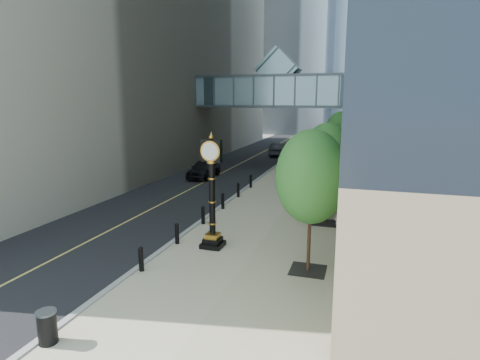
% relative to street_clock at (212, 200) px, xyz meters
% --- Properties ---
extents(ground, '(320.00, 320.00, 0.00)m').
position_rel_street_clock_xyz_m(ground, '(0.95, -4.31, -2.30)').
color(ground, gray).
rests_on(ground, ground).
extents(road, '(8.00, 180.00, 0.02)m').
position_rel_street_clock_xyz_m(road, '(-6.05, 35.69, -2.29)').
color(road, black).
rests_on(road, ground).
extents(sidewalk, '(8.00, 180.00, 0.06)m').
position_rel_street_clock_xyz_m(sidewalk, '(1.95, 35.69, -2.27)').
color(sidewalk, tan).
rests_on(sidewalk, ground).
extents(curb, '(0.25, 180.00, 0.07)m').
position_rel_street_clock_xyz_m(curb, '(-2.05, 35.69, -2.26)').
color(curb, gray).
rests_on(curb, ground).
extents(distant_tower_c, '(22.00, 22.00, 65.00)m').
position_rel_street_clock_xyz_m(distant_tower_c, '(-5.05, 115.69, 30.20)').
color(distant_tower_c, '#A7BDD2').
rests_on(distant_tower_c, ground).
extents(skywalk, '(17.00, 4.20, 5.80)m').
position_rel_street_clock_xyz_m(skywalk, '(-2.05, 23.69, 5.42)').
color(skywalk, '#496974').
rests_on(skywalk, ground).
extents(entrance_canopy, '(3.00, 8.00, 4.38)m').
position_rel_street_clock_xyz_m(entrance_canopy, '(4.43, 9.69, 1.90)').
color(entrance_canopy, '#383F44').
rests_on(entrance_canopy, ground).
extents(bollard_row, '(0.20, 16.20, 0.90)m').
position_rel_street_clock_xyz_m(bollard_row, '(-1.75, 4.69, -1.79)').
color(bollard_row, black).
rests_on(bollard_row, sidewalk).
extents(street_trees, '(2.78, 28.62, 5.72)m').
position_rel_street_clock_xyz_m(street_trees, '(4.55, 11.19, 1.40)').
color(street_trees, black).
rests_on(street_trees, sidewalk).
extents(street_clock, '(0.99, 0.99, 5.15)m').
position_rel_street_clock_xyz_m(street_clock, '(0.00, 0.00, 0.00)').
color(street_clock, black).
rests_on(street_clock, sidewalk).
extents(trash_bin, '(0.63, 0.63, 0.90)m').
position_rel_street_clock_xyz_m(trash_bin, '(-1.72, -8.31, -1.79)').
color(trash_bin, black).
rests_on(trash_bin, sidewalk).
extents(pedestrian, '(0.69, 0.52, 1.72)m').
position_rel_street_clock_xyz_m(pedestrian, '(5.45, 4.17, -1.37)').
color(pedestrian, '#A4A196').
rests_on(pedestrian, sidewalk).
extents(car_near, '(1.90, 4.62, 1.57)m').
position_rel_street_clock_xyz_m(car_near, '(-6.78, 15.53, -1.49)').
color(car_near, black).
rests_on(car_near, road).
extents(car_far, '(1.65, 4.65, 1.53)m').
position_rel_street_clock_xyz_m(car_far, '(-3.31, 31.04, -1.51)').
color(car_far, black).
rests_on(car_far, road).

